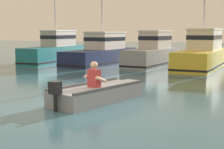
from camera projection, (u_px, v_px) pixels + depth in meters
ground_plane at (58, 107)px, 9.29m from camera, size 120.00×120.00×0.00m
rowboat_with_person at (99, 93)px, 10.07m from camera, size 1.94×3.67×1.19m
moored_boat_teal at (56, 50)px, 23.10m from camera, size 1.68×6.56×4.19m
moored_boat_navy at (102, 52)px, 22.05m from camera, size 2.70×6.90×4.69m
moored_boat_grey at (153, 52)px, 20.64m from camera, size 2.33×5.58×2.13m
moored_boat_yellow at (203, 53)px, 19.46m from camera, size 2.45×6.86×4.79m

